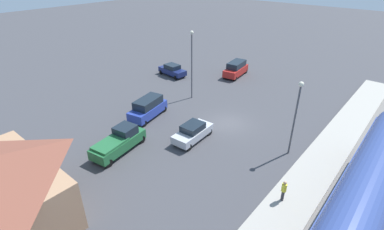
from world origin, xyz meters
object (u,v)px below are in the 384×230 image
at_px(pickup_green, 119,141).
at_px(sedan_silver, 193,132).
at_px(pedestrian_on_platform, 284,190).
at_px(light_pole_lot_center, 192,58).
at_px(sedan_navy, 172,70).
at_px(suv_red, 236,69).
at_px(suv_blue, 148,108).
at_px(light_pole_near_platform, 296,110).

xyz_separation_m(pickup_green, sedan_silver, (-3.91, -5.75, -0.15)).
distance_m(pedestrian_on_platform, light_pole_lot_center, 19.81).
bearing_deg(sedan_navy, suv_red, -140.78).
distance_m(pedestrian_on_platform, suv_red, 26.21).
distance_m(suv_blue, light_pole_lot_center, 8.20).
relative_size(pedestrian_on_platform, sedan_silver, 0.37).
xyz_separation_m(suv_red, light_pole_lot_center, (-0.03, 10.34, 4.10)).
bearing_deg(pedestrian_on_platform, suv_blue, -8.92).
height_order(light_pole_near_platform, light_pole_lot_center, light_pole_lot_center).
bearing_deg(suv_red, pickup_green, 96.23).
height_order(sedan_navy, light_pole_lot_center, light_pole_lot_center).
relative_size(pedestrian_on_platform, pickup_green, 0.30).
xyz_separation_m(pickup_green, suv_blue, (2.90, -6.14, 0.12)).
relative_size(pedestrian_on_platform, light_pole_near_platform, 0.25).
distance_m(suv_red, pickup_green, 23.70).
xyz_separation_m(suv_blue, light_pole_near_platform, (-14.91, -3.55, 3.29)).
bearing_deg(sedan_silver, pedestrian_on_platform, 167.40).
bearing_deg(sedan_navy, pickup_green, 119.76).
bearing_deg(light_pole_near_platform, pedestrian_on_platform, 109.56).
distance_m(suv_red, sedan_navy, 9.60).
bearing_deg(suv_blue, light_pole_near_platform, -166.60).
relative_size(pickup_green, suv_blue, 1.09).
xyz_separation_m(sedan_navy, sedan_silver, (-13.91, 11.74, 0.00)).
height_order(sedan_navy, light_pole_near_platform, light_pole_near_platform).
xyz_separation_m(sedan_navy, light_pole_near_platform, (-22.01, 7.81, 3.56)).
relative_size(sedan_silver, light_pole_near_platform, 0.66).
xyz_separation_m(suv_red, light_pole_near_platform, (-14.58, 13.88, 3.29)).
bearing_deg(pickup_green, light_pole_lot_center, -79.11).
relative_size(suv_blue, light_pole_near_platform, 0.75).
xyz_separation_m(pedestrian_on_platform, suv_red, (16.79, -20.12, -0.13)).
distance_m(suv_red, light_pole_lot_center, 11.12).
xyz_separation_m(pickup_green, light_pole_near_platform, (-12.00, -9.69, 3.41)).
relative_size(suv_blue, sedan_silver, 1.13).
bearing_deg(suv_red, light_pole_lot_center, 90.15).
bearing_deg(pedestrian_on_platform, sedan_silver, -12.60).
bearing_deg(light_pole_lot_center, pedestrian_on_platform, 149.75).
bearing_deg(sedan_navy, sedan_silver, 139.83).
relative_size(suv_red, light_pole_near_platform, 0.73).
bearing_deg(suv_blue, sedan_silver, 176.78).
distance_m(suv_blue, sedan_navy, 13.40).
distance_m(pedestrian_on_platform, sedan_silver, 10.58).
distance_m(pedestrian_on_platform, pickup_green, 14.64).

